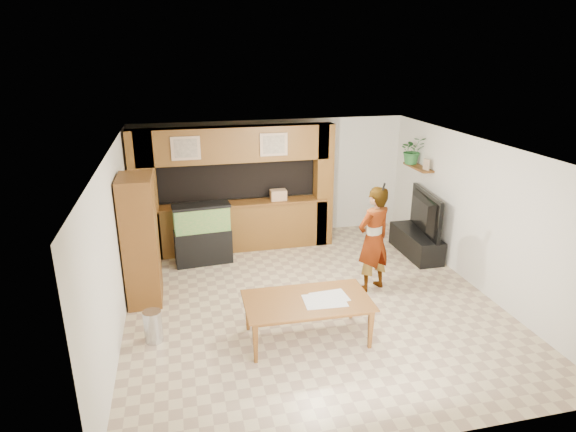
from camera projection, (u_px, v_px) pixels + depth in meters
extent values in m
plane|color=tan|center=(310.00, 300.00, 8.14)|extent=(6.50, 6.50, 0.00)
plane|color=white|center=(313.00, 148.00, 7.29)|extent=(6.50, 6.50, 0.00)
plane|color=silver|center=(272.00, 178.00, 10.71)|extent=(6.00, 0.00, 6.00)
plane|color=silver|center=(115.00, 244.00, 7.08)|extent=(0.00, 6.50, 6.50)
plane|color=silver|center=(477.00, 215.00, 8.36)|extent=(0.00, 6.50, 6.50)
cube|color=brown|center=(238.00, 227.00, 10.04)|extent=(3.80, 0.35, 1.00)
cube|color=brown|center=(237.00, 204.00, 9.87)|extent=(3.80, 0.43, 0.04)
cube|color=brown|center=(234.00, 144.00, 9.47)|extent=(3.80, 0.35, 0.70)
cube|color=brown|center=(144.00, 196.00, 9.39)|extent=(0.50, 0.35, 2.60)
cube|color=brown|center=(323.00, 185.00, 10.18)|extent=(0.35, 0.35, 2.60)
cube|color=black|center=(233.00, 177.00, 10.24)|extent=(4.20, 0.45, 0.85)
cube|color=tan|center=(186.00, 148.00, 9.09)|extent=(0.55, 0.03, 0.45)
cube|color=tan|center=(186.00, 148.00, 9.07)|extent=(0.43, 0.01, 0.35)
cube|color=tan|center=(274.00, 144.00, 9.45)|extent=(0.55, 0.03, 0.45)
cube|color=tan|center=(274.00, 145.00, 9.43)|extent=(0.43, 0.01, 0.35)
cylinder|color=black|center=(119.00, 187.00, 7.81)|extent=(0.04, 0.25, 0.25)
cylinder|color=white|center=(121.00, 187.00, 7.81)|extent=(0.01, 0.21, 0.21)
cube|color=brown|center=(418.00, 167.00, 9.99)|extent=(0.25, 0.90, 0.04)
cube|color=brown|center=(141.00, 240.00, 7.85)|extent=(0.54, 0.88, 2.14)
cylinder|color=#B2B2B7|center=(153.00, 326.00, 6.92)|extent=(0.26, 0.26, 0.48)
cube|color=black|center=(203.00, 247.00, 9.47)|extent=(1.10, 0.41, 0.68)
cube|color=#2F773E|center=(202.00, 219.00, 9.28)|extent=(1.05, 0.38, 0.47)
cube|color=black|center=(201.00, 206.00, 9.20)|extent=(1.10, 0.41, 0.05)
cube|color=black|center=(416.00, 243.00, 9.91)|extent=(0.53, 1.45, 0.48)
imported|color=black|center=(419.00, 213.00, 9.70)|extent=(0.38, 1.48, 0.85)
cube|color=tan|center=(426.00, 165.00, 9.65)|extent=(0.06, 0.17, 0.22)
imported|color=#296630|center=(413.00, 150.00, 10.11)|extent=(0.59, 0.53, 0.59)
imported|color=#937650|center=(374.00, 239.00, 8.24)|extent=(0.80, 0.67, 1.88)
cylinder|color=black|center=(384.00, 187.00, 7.78)|extent=(0.03, 0.09, 0.15)
imported|color=brown|center=(308.00, 321.00, 6.93)|extent=(1.83, 1.05, 0.64)
cube|color=silver|center=(325.00, 301.00, 6.82)|extent=(0.62, 0.46, 0.01)
cube|color=silver|center=(329.00, 297.00, 6.93)|extent=(0.54, 0.41, 0.01)
cube|color=#A67F5A|center=(278.00, 195.00, 10.02)|extent=(0.33, 0.22, 0.22)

